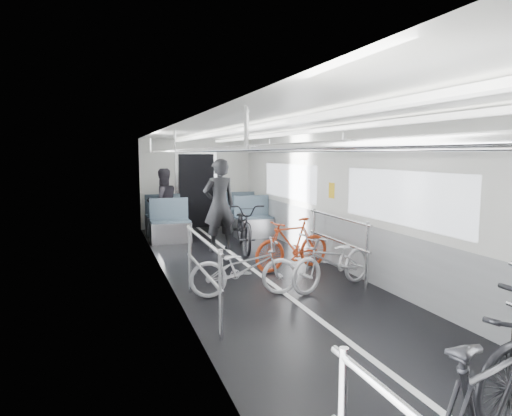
{
  "coord_description": "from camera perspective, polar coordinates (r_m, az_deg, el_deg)",
  "views": [
    {
      "loc": [
        -2.44,
        -5.3,
        2.0
      ],
      "look_at": [
        0.0,
        1.9,
        1.1
      ],
      "focal_mm": 32.0,
      "sensor_mm": 36.0,
      "label": 1
    }
  ],
  "objects": [
    {
      "name": "car_shell",
      "position": [
        7.54,
        0.3,
        0.1
      ],
      "size": [
        3.02,
        14.01,
        2.41
      ],
      "color": "black",
      "rests_on": "ground"
    },
    {
      "name": "bike_left_far",
      "position": [
        6.48,
        -1.48,
        -7.49
      ],
      "size": [
        1.61,
        0.76,
        0.81
      ],
      "primitive_type": "imported",
      "rotation": [
        0.0,
        0.0,
        1.42
      ],
      "color": "silver",
      "rests_on": "floor"
    },
    {
      "name": "bike_right_mid",
      "position": [
        6.92,
        9.66,
        -6.52
      ],
      "size": [
        1.71,
        1.04,
        0.85
      ],
      "primitive_type": "imported",
      "rotation": [
        0.0,
        0.0,
        -1.26
      ],
      "color": "#B7B6BB",
      "rests_on": "floor"
    },
    {
      "name": "bike_right_far",
      "position": [
        7.94,
        4.57,
        -4.54
      ],
      "size": [
        1.55,
        0.7,
        0.9
      ],
      "primitive_type": "imported",
      "rotation": [
        0.0,
        0.0,
        -1.38
      ],
      "color": "#B73916",
      "rests_on": "floor"
    },
    {
      "name": "bike_aisle",
      "position": [
        9.55,
        -1.46,
        -2.29
      ],
      "size": [
        0.98,
        1.99,
        1.0
      ],
      "primitive_type": "imported",
      "rotation": [
        0.0,
        0.0,
        -0.17
      ],
      "color": "black",
      "rests_on": "floor"
    },
    {
      "name": "person_standing",
      "position": [
        9.44,
        -4.62,
        0.36
      ],
      "size": [
        0.76,
        0.56,
        1.9
      ],
      "primitive_type": "imported",
      "rotation": [
        0.0,
        0.0,
        3.3
      ],
      "color": "black",
      "rests_on": "floor"
    },
    {
      "name": "person_seated",
      "position": [
        11.38,
        -11.55,
        0.71
      ],
      "size": [
        0.95,
        0.83,
        1.65
      ],
      "primitive_type": "imported",
      "rotation": [
        0.0,
        0.0,
        3.42
      ],
      "color": "#2A272D",
      "rests_on": "floor"
    }
  ]
}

